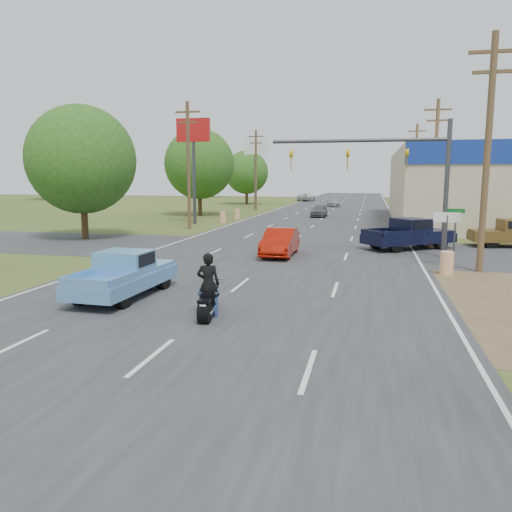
% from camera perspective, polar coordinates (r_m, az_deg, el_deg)
% --- Properties ---
extents(ground, '(200.00, 200.00, 0.00)m').
position_cam_1_polar(ground, '(11.89, -11.83, -11.30)').
color(ground, '#3E4C1E').
rests_on(ground, ground).
extents(main_road, '(15.00, 180.00, 0.02)m').
position_cam_1_polar(main_road, '(50.50, 7.49, 4.21)').
color(main_road, '#2D2D30').
rests_on(main_road, ground).
extents(cross_road, '(120.00, 10.00, 0.02)m').
position_cam_1_polar(cross_road, '(28.80, 3.26, 0.78)').
color(cross_road, '#2D2D30').
rests_on(cross_road, ground).
extents(utility_pole_1, '(2.00, 0.28, 10.00)m').
position_cam_1_polar(utility_pole_1, '(23.62, 24.95, 11.11)').
color(utility_pole_1, '#4C3823').
rests_on(utility_pole_1, ground).
extents(utility_pole_2, '(2.00, 0.28, 10.00)m').
position_cam_1_polar(utility_pole_2, '(41.40, 19.80, 10.11)').
color(utility_pole_2, '#4C3823').
rests_on(utility_pole_2, ground).
extents(utility_pole_3, '(2.00, 0.28, 10.00)m').
position_cam_1_polar(utility_pole_3, '(59.31, 17.76, 9.69)').
color(utility_pole_3, '#4C3823').
rests_on(utility_pole_3, ground).
extents(utility_pole_5, '(2.00, 0.28, 10.00)m').
position_cam_1_polar(utility_pole_5, '(40.71, -7.73, 10.58)').
color(utility_pole_5, '#4C3823').
rests_on(utility_pole_5, ground).
extents(utility_pole_6, '(2.00, 0.28, 10.00)m').
position_cam_1_polar(utility_pole_6, '(63.74, -0.01, 10.02)').
color(utility_pole_6, '#4C3823').
rests_on(utility_pole_6, ground).
extents(tree_0, '(7.14, 7.14, 8.84)m').
position_cam_1_polar(tree_0, '(35.50, -19.33, 10.33)').
color(tree_0, '#422D19').
rests_on(tree_0, ground).
extents(tree_1, '(7.56, 7.56, 9.36)m').
position_cam_1_polar(tree_1, '(55.24, -6.50, 10.40)').
color(tree_1, '#422D19').
rests_on(tree_1, ground).
extents(tree_2, '(6.72, 6.72, 8.32)m').
position_cam_1_polar(tree_2, '(78.44, -1.08, 9.54)').
color(tree_2, '#422D19').
rests_on(tree_2, ground).
extents(tree_4, '(9.24, 9.24, 11.44)m').
position_cam_1_polar(tree_4, '(104.04, -22.48, 9.75)').
color(tree_4, '#422D19').
rests_on(tree_4, ground).
extents(tree_5, '(7.98, 7.98, 9.88)m').
position_cam_1_polar(tree_5, '(108.11, 26.77, 8.92)').
color(tree_5, '#422D19').
rests_on(tree_5, ground).
extents(tree_6, '(8.82, 8.82, 10.92)m').
position_cam_1_polar(tree_6, '(110.74, -5.46, 10.12)').
color(tree_6, '#422D19').
rests_on(tree_6, ground).
extents(barrel_0, '(0.56, 0.56, 1.00)m').
position_cam_1_polar(barrel_0, '(22.62, 20.96, -0.77)').
color(barrel_0, orange).
rests_on(barrel_0, ground).
extents(barrel_1, '(0.56, 0.56, 1.00)m').
position_cam_1_polar(barrel_1, '(31.03, 19.56, 1.78)').
color(barrel_1, orange).
rests_on(barrel_1, ground).
extents(barrel_2, '(0.56, 0.56, 1.00)m').
position_cam_1_polar(barrel_2, '(46.20, -3.82, 4.45)').
color(barrel_2, orange).
rests_on(barrel_2, ground).
extents(barrel_3, '(0.56, 0.56, 1.00)m').
position_cam_1_polar(barrel_3, '(49.95, -2.16, 4.79)').
color(barrel_3, orange).
rests_on(barrel_3, ground).
extents(pole_sign_left_near, '(3.00, 0.35, 9.20)m').
position_cam_1_polar(pole_sign_left_near, '(44.90, -7.17, 12.79)').
color(pole_sign_left_near, '#3F3F44').
rests_on(pole_sign_left_near, ground).
extents(pole_sign_left_far, '(3.00, 0.35, 9.20)m').
position_cam_1_polar(pole_sign_left_far, '(67.92, -0.08, 11.51)').
color(pole_sign_left_far, '#3F3F44').
rests_on(pole_sign_left_far, ground).
extents(lane_sign, '(1.20, 0.08, 2.52)m').
position_cam_1_polar(lane_sign, '(24.44, 20.97, 3.22)').
color(lane_sign, '#3F3F44').
rests_on(lane_sign, ground).
extents(street_name_sign, '(0.80, 0.08, 2.61)m').
position_cam_1_polar(street_name_sign, '(26.04, 21.79, 2.84)').
color(street_name_sign, '#3F3F44').
rests_on(street_name_sign, ground).
extents(signal_mast, '(9.12, 0.40, 7.00)m').
position_cam_1_polar(signal_mast, '(27.14, 15.39, 10.13)').
color(signal_mast, '#3F3F44').
rests_on(signal_mast, ground).
extents(red_convertible, '(1.53, 4.33, 1.43)m').
position_cam_1_polar(red_convertible, '(26.30, 2.78, 1.56)').
color(red_convertible, '#9C1407').
rests_on(red_convertible, ground).
extents(motorcycle, '(0.68, 2.10, 1.06)m').
position_cam_1_polar(motorcycle, '(14.68, -5.49, -5.33)').
color(motorcycle, black).
rests_on(motorcycle, ground).
extents(rider, '(0.72, 0.52, 1.84)m').
position_cam_1_polar(rider, '(14.63, -5.47, -3.57)').
color(rider, black).
rests_on(rider, ground).
extents(blue_pickup, '(2.04, 4.87, 1.59)m').
position_cam_1_polar(blue_pickup, '(17.87, -14.69, -1.93)').
color(blue_pickup, black).
rests_on(blue_pickup, ground).
extents(navy_pickup, '(5.53, 4.85, 1.78)m').
position_cam_1_polar(navy_pickup, '(30.15, 17.25, 2.46)').
color(navy_pickup, black).
rests_on(navy_pickup, ground).
extents(distant_car_grey, '(1.62, 3.91, 1.33)m').
position_cam_1_polar(distant_car_grey, '(53.20, 7.25, 5.16)').
color(distant_car_grey, '#56555A').
rests_on(distant_car_grey, ground).
extents(distant_car_silver, '(2.25, 4.61, 1.29)m').
position_cam_1_polar(distant_car_silver, '(73.43, 8.85, 6.12)').
color(distant_car_silver, '#99989D').
rests_on(distant_car_silver, ground).
extents(distant_car_white, '(3.02, 5.38, 1.42)m').
position_cam_1_polar(distant_car_white, '(90.17, 5.78, 6.72)').
color(distant_car_white, beige).
rests_on(distant_car_white, ground).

